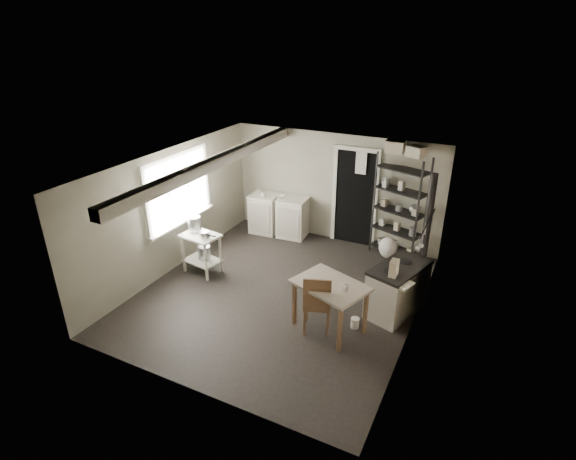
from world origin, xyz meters
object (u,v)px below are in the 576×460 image
at_px(prep_table, 202,253).
at_px(flour_sack, 388,247).
at_px(work_table, 329,308).
at_px(base_cabinets, 279,214).
at_px(stockpot, 194,223).
at_px(stove, 397,288).
at_px(chair, 317,302).
at_px(shelf_rack, 399,212).

relative_size(prep_table, flour_sack, 1.74).
bearing_deg(work_table, base_cabinets, 129.88).
bearing_deg(base_cabinets, stockpot, -112.86).
bearing_deg(stove, prep_table, -157.03).
distance_m(base_cabinets, chair, 3.50).
distance_m(prep_table, stockpot, 0.57).
bearing_deg(stove, shelf_rack, 122.23).
xyz_separation_m(stockpot, chair, (2.78, -0.72, -0.45)).
distance_m(prep_table, work_table, 2.83).
bearing_deg(base_cabinets, prep_table, -108.07).
height_order(base_cabinets, flour_sack, base_cabinets).
relative_size(stockpot, flour_sack, 0.59).
bearing_deg(chair, prep_table, 147.26).
relative_size(prep_table, work_table, 0.73).
height_order(work_table, chair, chair).
xyz_separation_m(prep_table, stove, (3.58, 0.33, 0.04)).
bearing_deg(stockpot, shelf_rack, 33.82).
bearing_deg(flour_sack, chair, -97.71).
height_order(prep_table, shelf_rack, shelf_rack).
height_order(stockpot, stove, stockpot).
bearing_deg(stockpot, flour_sack, 32.74).
bearing_deg(prep_table, stockpot, 157.60).
xyz_separation_m(shelf_rack, chair, (-0.47, -2.90, -0.46)).
bearing_deg(stove, work_table, -113.96).
bearing_deg(base_cabinets, flour_sack, -6.09).
xyz_separation_m(chair, flour_sack, (0.37, 2.75, -0.24)).
height_order(stockpot, base_cabinets, stockpot).
bearing_deg(stove, base_cabinets, 167.18).
bearing_deg(prep_table, stove, 5.32).
relative_size(chair, flour_sack, 2.22).
height_order(work_table, flour_sack, work_table).
distance_m(prep_table, shelf_rack, 3.85).
distance_m(stockpot, chair, 2.91).
bearing_deg(prep_table, flour_sack, 35.13).
bearing_deg(work_table, stockpot, 167.63).
bearing_deg(prep_table, base_cabinets, 76.89).
distance_m(chair, flour_sack, 2.78).
bearing_deg(stockpot, base_cabinets, 72.10).
height_order(base_cabinets, work_table, base_cabinets).
bearing_deg(base_cabinets, shelf_rack, -2.65).
height_order(stockpot, flour_sack, stockpot).
bearing_deg(shelf_rack, base_cabinets, -159.35).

